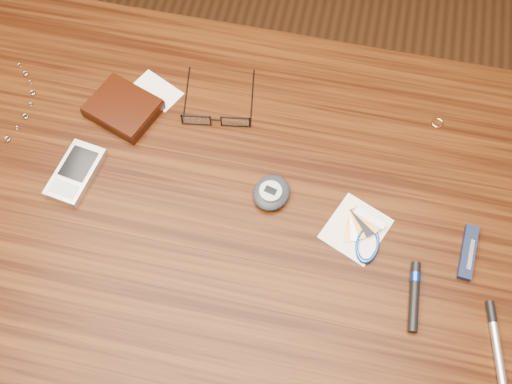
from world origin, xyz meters
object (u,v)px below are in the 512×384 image
at_px(pda_phone, 76,173).
at_px(pedometer, 271,193).
at_px(pocket_knife, 468,252).
at_px(silver_pen, 496,344).
at_px(wallet_and_card, 124,108).
at_px(eyeglasses, 216,118).
at_px(desk, 225,226).
at_px(notepad_keys, 362,235).

bearing_deg(pda_phone, pedometer, 5.51).
bearing_deg(pocket_knife, silver_pen, -70.45).
relative_size(wallet_and_card, eyeglasses, 1.14).
bearing_deg(silver_pen, desk, 162.48).
relative_size(eyeglasses, pedometer, 1.80).
distance_m(eyeglasses, notepad_keys, 0.30).
xyz_separation_m(desk, pedometer, (0.07, 0.02, 0.11)).
bearing_deg(silver_pen, pocket_knife, 109.55).
bearing_deg(pedometer, notepad_keys, -14.19).
bearing_deg(silver_pen, eyeglasses, 149.56).
distance_m(pedometer, pocket_knife, 0.30).
distance_m(notepad_keys, pocket_knife, 0.15).
relative_size(wallet_and_card, pocket_knife, 1.76).
height_order(eyeglasses, silver_pen, eyeglasses).
relative_size(desk, silver_pen, 7.20).
relative_size(wallet_and_card, notepad_keys, 1.33).
bearing_deg(desk, pedometer, 18.32).
distance_m(wallet_and_card, eyeglasses, 0.15).
xyz_separation_m(pedometer, pocket_knife, (0.30, -0.03, -0.01)).
bearing_deg(notepad_keys, pocket_knife, 2.05).
bearing_deg(notepad_keys, pedometer, 165.81).
height_order(desk, wallet_and_card, wallet_and_card).
relative_size(desk, pda_phone, 9.02).
xyz_separation_m(eyeglasses, pedometer, (0.12, -0.11, 0.00)).
xyz_separation_m(notepad_keys, pocket_knife, (0.15, 0.01, 0.00)).
distance_m(wallet_and_card, pedometer, 0.29).
bearing_deg(desk, pocket_knife, -1.06).
bearing_deg(eyeglasses, pocket_knife, -19.26).
bearing_deg(desk, silver_pen, -17.52).
height_order(wallet_and_card, notepad_keys, wallet_and_card).
relative_size(eyeglasses, pocket_knife, 1.54).
xyz_separation_m(desk, eyeglasses, (-0.04, 0.14, 0.11)).
bearing_deg(eyeglasses, pedometer, -44.64).
relative_size(wallet_and_card, silver_pen, 1.09).
height_order(desk, pda_phone, pda_phone).
distance_m(notepad_keys, silver_pen, 0.23).
distance_m(pedometer, notepad_keys, 0.15).
height_order(eyeglasses, pda_phone, eyeglasses).
distance_m(desk, pda_phone, 0.26).
bearing_deg(notepad_keys, silver_pen, -30.98).
xyz_separation_m(wallet_and_card, pedometer, (0.27, -0.10, -0.00)).
xyz_separation_m(desk, pocket_knife, (0.37, -0.01, 0.11)).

